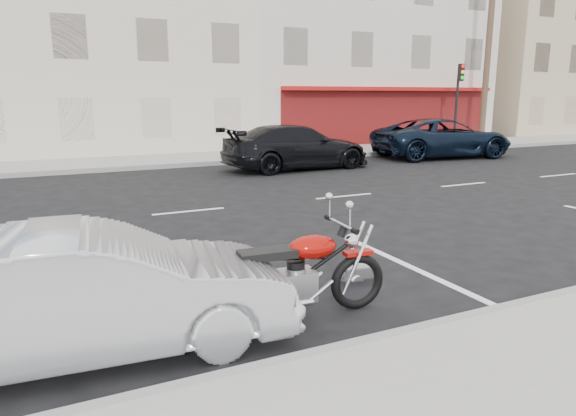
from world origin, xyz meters
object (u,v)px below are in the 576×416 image
motorcycle (360,269)px  utility_pole (488,49)px  sedan_silver (94,292)px  traffic_light (458,94)px  suv_far (442,138)px  fire_hydrant (429,137)px  car_far (297,147)px

motorcycle → utility_pole: bearing=45.2°
motorcycle → sedan_silver: sedan_silver is taller
traffic_light → suv_far: bearing=-139.8°
sedan_silver → motorcycle: bearing=-88.8°
fire_hydrant → utility_pole: bearing=1.6°
fire_hydrant → motorcycle: (-13.53, -14.54, -0.03)m
sedan_silver → car_far: 13.17m
utility_pole → car_far: bearing=-163.5°
sedan_silver → car_far: size_ratio=0.74×
motorcycle → suv_far: suv_far is taller
fire_hydrant → motorcycle: motorcycle is taller
utility_pole → motorcycle: (-17.03, -14.64, -4.24)m
traffic_light → sedan_silver: (-17.96, -14.18, -1.92)m
utility_pole → car_far: utility_pole is taller
utility_pole → sedan_silver: 24.98m
fire_hydrant → car_far: (-8.88, -3.58, 0.23)m
fire_hydrant → sedan_silver: sedan_silver is taller
traffic_light → fire_hydrant: size_ratio=5.28×
suv_far → motorcycle: bearing=141.8°
sedan_silver → traffic_light: bearing=-46.8°
fire_hydrant → suv_far: suv_far is taller
utility_pole → suv_far: bearing=-149.6°
fire_hydrant → suv_far: size_ratio=0.13×
motorcycle → fire_hydrant: bearing=51.6°
utility_pole → traffic_light: 2.97m
suv_far → car_far: bearing=100.8°
traffic_light → motorcycle: size_ratio=1.75×
motorcycle → car_far: (4.65, 10.96, 0.26)m
sedan_silver → suv_far: size_ratio=0.68×
traffic_light → fire_hydrant: 2.53m
traffic_light → suv_far: size_ratio=0.67×
car_far → suv_far: bearing=-89.1°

